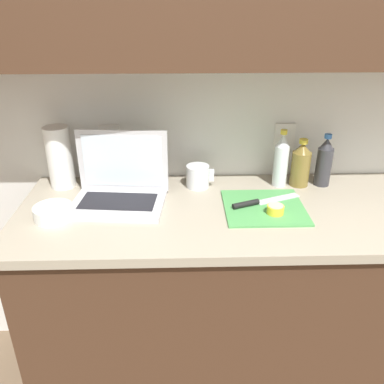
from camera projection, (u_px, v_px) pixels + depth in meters
name	position (u px, v px, depth m)	size (l,w,h in m)	color
ground_plane	(259.00, 374.00, 1.96)	(12.00, 12.00, 0.00)	brown
wall_back	(278.00, 23.00, 1.50)	(5.20, 0.38, 2.60)	white
counter_unit	(272.00, 298.00, 1.76)	(1.99, 0.64, 0.91)	#472D1E
laptop	(120.00, 186.00, 1.59)	(0.38, 0.29, 0.27)	silver
cutting_board	(264.00, 207.00, 1.56)	(0.30, 0.29, 0.01)	#4C9E51
knife	(255.00, 202.00, 1.57)	(0.29, 0.14, 0.02)	silver
lemon_half_cut	(275.00, 209.00, 1.50)	(0.06, 0.06, 0.03)	yellow
bottle_green_soda	(324.00, 162.00, 1.71)	(0.07, 0.07, 0.23)	#333338
bottle_oil_tall	(301.00, 165.00, 1.71)	(0.08, 0.08, 0.21)	olive
bottle_water_clear	(281.00, 161.00, 1.70)	(0.06, 0.06, 0.25)	silver
measuring_cup	(198.00, 176.00, 1.72)	(0.12, 0.10, 0.09)	silver
bowl_white	(53.00, 212.00, 1.48)	(0.14, 0.14, 0.05)	white
paper_towel_roll	(60.00, 157.00, 1.69)	(0.10, 0.10, 0.26)	white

